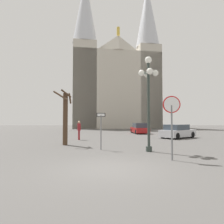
{
  "coord_description": "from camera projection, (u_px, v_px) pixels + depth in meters",
  "views": [
    {
      "loc": [
        0.04,
        -7.51,
        1.88
      ],
      "look_at": [
        0.37,
        19.62,
        2.98
      ],
      "focal_mm": 31.17,
      "sensor_mm": 36.0,
      "label": 1
    }
  ],
  "objects": [
    {
      "name": "pedestrian_walking",
      "position": [
        79.0,
        128.0,
        18.23
      ],
      "size": [
        0.32,
        0.32,
        1.78
      ],
      "color": "maroon",
      "rests_on": "ground"
    },
    {
      "name": "cathedral",
      "position": [
        115.0,
        79.0,
        46.03
      ],
      "size": [
        20.9,
        14.24,
        34.98
      ],
      "color": "#BCB5A5",
      "rests_on": "ground"
    },
    {
      "name": "parked_car_far_red",
      "position": [
        140.0,
        129.0,
        26.87
      ],
      "size": [
        2.19,
        4.25,
        1.44
      ],
      "color": "maroon",
      "rests_on": "ground"
    },
    {
      "name": "stop_sign",
      "position": [
        172.0,
        115.0,
        9.1
      ],
      "size": [
        0.8,
        0.18,
        3.0
      ],
      "color": "slate",
      "rests_on": "ground"
    },
    {
      "name": "parked_car_near_silver",
      "position": [
        177.0,
        132.0,
        20.12
      ],
      "size": [
        4.33,
        3.93,
        1.4
      ],
      "color": "#B7B7BC",
      "rests_on": "ground"
    },
    {
      "name": "bare_tree",
      "position": [
        65.0,
        117.0,
        14.55
      ],
      "size": [
        1.36,
        1.25,
        4.14
      ],
      "color": "#473323",
      "rests_on": "ground"
    },
    {
      "name": "street_lamp",
      "position": [
        148.0,
        88.0,
        11.66
      ],
      "size": [
        1.2,
        1.2,
        5.7
      ],
      "color": "#2D3833",
      "rests_on": "ground"
    },
    {
      "name": "ground_plane",
      "position": [
        108.0,
        169.0,
        7.43
      ],
      "size": [
        120.0,
        120.0,
        0.0
      ],
      "primitive_type": "plane",
      "color": "#514F4C"
    },
    {
      "name": "one_way_arrow_sign",
      "position": [
        101.0,
        127.0,
        12.24
      ],
      "size": [
        0.55,
        0.07,
        2.31
      ],
      "color": "slate",
      "rests_on": "ground"
    }
  ]
}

